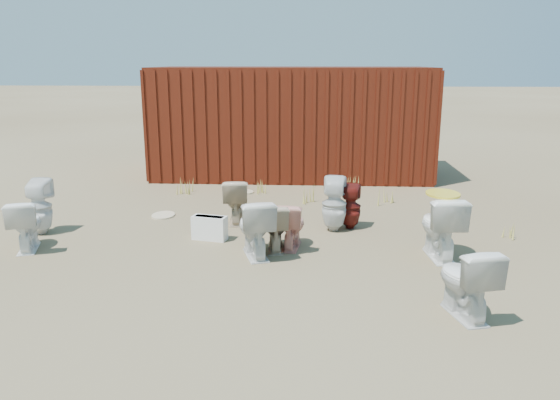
# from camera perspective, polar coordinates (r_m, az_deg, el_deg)

# --- Properties ---
(ground) EXTENTS (100.00, 100.00, 0.00)m
(ground) POSITION_cam_1_polar(r_m,az_deg,el_deg) (7.58, -0.26, -5.15)
(ground) COLOR brown
(ground) RESTS_ON ground
(shipping_container) EXTENTS (6.00, 2.40, 2.40)m
(shipping_container) POSITION_cam_1_polar(r_m,az_deg,el_deg) (12.41, 1.24, 8.18)
(shipping_container) COLOR #4D180C
(shipping_container) RESTS_ON ground
(toilet_front_a) EXTENTS (0.59, 0.79, 0.71)m
(toilet_front_a) POSITION_cam_1_polar(r_m,az_deg,el_deg) (8.25, -25.05, -2.33)
(toilet_front_a) COLOR white
(toilet_front_a) RESTS_ON ground
(toilet_front_pink) EXTENTS (0.45, 0.68, 0.65)m
(toilet_front_pink) POSITION_cam_1_polar(r_m,az_deg,el_deg) (7.55, 1.17, -2.63)
(toilet_front_pink) COLOR #E29283
(toilet_front_pink) RESTS_ON ground
(toilet_front_c) EXTENTS (0.66, 0.87, 0.79)m
(toilet_front_c) POSITION_cam_1_polar(r_m,az_deg,el_deg) (7.22, -2.65, -2.87)
(toilet_front_c) COLOR silver
(toilet_front_c) RESTS_ON ground
(toilet_front_maroon) EXTENTS (0.35, 0.35, 0.70)m
(toilet_front_maroon) POSITION_cam_1_polar(r_m,az_deg,el_deg) (8.48, 7.38, -0.70)
(toilet_front_maroon) COLOR #5C140F
(toilet_front_maroon) RESTS_ON ground
(toilet_front_e) EXTENTS (0.60, 0.83, 0.76)m
(toilet_front_e) POSITION_cam_1_polar(r_m,az_deg,el_deg) (5.86, 18.84, -7.99)
(toilet_front_e) COLOR silver
(toilet_front_e) RESTS_ON ground
(toilet_back_a) EXTENTS (0.39, 0.40, 0.83)m
(toilet_back_a) POSITION_cam_1_polar(r_m,az_deg,el_deg) (8.89, -23.88, -0.67)
(toilet_back_a) COLOR white
(toilet_back_a) RESTS_ON ground
(toilet_back_beige_left) EXTENTS (0.43, 0.68, 0.67)m
(toilet_back_beige_left) POSITION_cam_1_polar(r_m,az_deg,el_deg) (7.47, -0.52, -2.77)
(toilet_back_beige_left) COLOR #C2AC8E
(toilet_back_beige_left) RESTS_ON ground
(toilet_back_beige_right) EXTENTS (0.46, 0.74, 0.72)m
(toilet_back_beige_right) POSITION_cam_1_polar(r_m,az_deg,el_deg) (8.75, -4.62, -0.07)
(toilet_back_beige_right) COLOR #C7B191
(toilet_back_beige_right) RESTS_ON ground
(toilet_back_yellowlid) EXTENTS (0.55, 0.88, 0.85)m
(toilet_back_yellowlid) POSITION_cam_1_polar(r_m,az_deg,el_deg) (7.46, 16.42, -2.65)
(toilet_back_yellowlid) COLOR white
(toilet_back_yellowlid) RESTS_ON ground
(toilet_back_e) EXTENTS (0.41, 0.41, 0.83)m
(toilet_back_e) POSITION_cam_1_polar(r_m,az_deg,el_deg) (8.32, 5.68, -0.45)
(toilet_back_e) COLOR silver
(toilet_back_e) RESTS_ON ground
(yellow_lid) EXTENTS (0.43, 0.54, 0.02)m
(yellow_lid) POSITION_cam_1_polar(r_m,az_deg,el_deg) (7.34, 16.66, 0.63)
(yellow_lid) COLOR gold
(yellow_lid) RESTS_ON toilet_back_yellowlid
(loose_tank) EXTENTS (0.53, 0.30, 0.35)m
(loose_tank) POSITION_cam_1_polar(r_m,az_deg,el_deg) (8.00, -7.36, -2.91)
(loose_tank) COLOR white
(loose_tank) RESTS_ON ground
(loose_lid_near) EXTENTS (0.38, 0.50, 0.02)m
(loose_lid_near) POSITION_cam_1_polar(r_m,az_deg,el_deg) (9.38, -12.10, -1.57)
(loose_lid_near) COLOR beige
(loose_lid_near) RESTS_ON ground
(loose_lid_far) EXTENTS (0.59, 0.58, 0.02)m
(loose_lid_far) POSITION_cam_1_polar(r_m,az_deg,el_deg) (10.85, -3.87, 0.89)
(loose_lid_far) COLOR #BFB18B
(loose_lid_far) RESTS_ON ground
(weed_clump_a) EXTENTS (0.36, 0.36, 0.28)m
(weed_clump_a) POSITION_cam_1_polar(r_m,az_deg,el_deg) (10.89, -10.06, 1.44)
(weed_clump_a) COLOR #AFA446
(weed_clump_a) RESTS_ON ground
(weed_clump_b) EXTENTS (0.32, 0.32, 0.31)m
(weed_clump_b) POSITION_cam_1_polar(r_m,az_deg,el_deg) (9.95, 3.07, 0.49)
(weed_clump_b) COLOR #AFA446
(weed_clump_b) RESTS_ON ground
(weed_clump_c) EXTENTS (0.36, 0.36, 0.33)m
(weed_clump_c) POSITION_cam_1_polar(r_m,az_deg,el_deg) (10.11, 10.92, 0.54)
(weed_clump_c) COLOR #AFA446
(weed_clump_c) RESTS_ON ground
(weed_clump_d) EXTENTS (0.30, 0.30, 0.25)m
(weed_clump_d) POSITION_cam_1_polar(r_m,az_deg,el_deg) (10.75, -1.84, 1.40)
(weed_clump_d) COLOR #AFA446
(weed_clump_d) RESTS_ON ground
(weed_clump_e) EXTENTS (0.34, 0.34, 0.30)m
(weed_clump_e) POSITION_cam_1_polar(r_m,az_deg,el_deg) (10.93, 7.66, 1.63)
(weed_clump_e) COLOR #AFA446
(weed_clump_e) RESTS_ON ground
(weed_clump_f) EXTENTS (0.28, 0.28, 0.21)m
(weed_clump_f) POSITION_cam_1_polar(r_m,az_deg,el_deg) (8.70, 22.72, -3.00)
(weed_clump_f) COLOR #AFA446
(weed_clump_f) RESTS_ON ground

